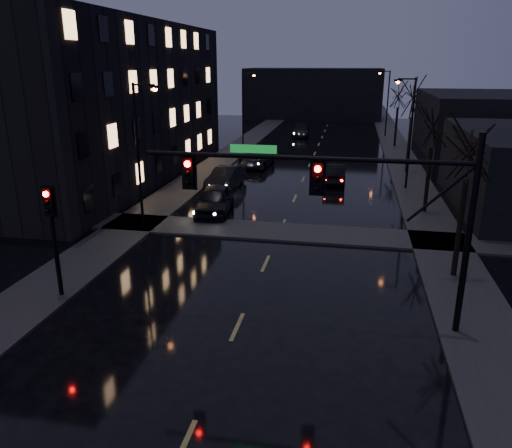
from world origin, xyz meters
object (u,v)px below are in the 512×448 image
at_px(oncoming_car_d, 301,130).
at_px(oncoming_car_c, 256,158).
at_px(oncoming_car_b, 226,178).
at_px(lead_car, 335,173).
at_px(oncoming_car_a, 215,200).

bearing_deg(oncoming_car_d, oncoming_car_c, -100.66).
bearing_deg(oncoming_car_b, oncoming_car_d, 91.65).
distance_m(oncoming_car_c, oncoming_car_d, 19.80).
distance_m(oncoming_car_b, oncoming_car_d, 28.08).
distance_m(oncoming_car_d, lead_car, 25.34).
bearing_deg(oncoming_car_a, oncoming_car_b, 92.40).
xyz_separation_m(oncoming_car_b, oncoming_car_c, (0.75, 8.25, -0.03)).
relative_size(oncoming_car_b, oncoming_car_d, 0.91).
xyz_separation_m(oncoming_car_a, oncoming_car_b, (-0.94, 6.53, -0.07)).
bearing_deg(oncoming_car_b, oncoming_car_a, -74.47).
xyz_separation_m(oncoming_car_c, lead_car, (7.22, -5.11, 0.01)).
height_order(oncoming_car_a, lead_car, oncoming_car_a).
distance_m(oncoming_car_a, lead_car, 11.96).
distance_m(oncoming_car_b, oncoming_car_c, 8.29).
bearing_deg(oncoming_car_c, oncoming_car_b, -91.54).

